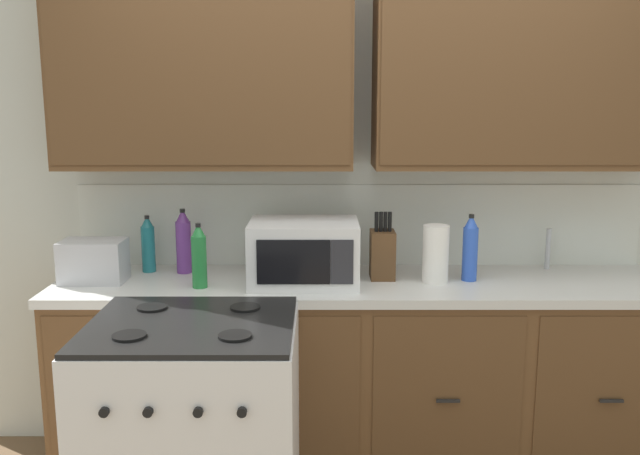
{
  "coord_description": "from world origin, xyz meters",
  "views": [
    {
      "loc": [
        -0.2,
        -2.69,
        1.74
      ],
      "look_at": [
        -0.21,
        0.27,
        1.18
      ],
      "focal_mm": 38.25,
      "sensor_mm": 36.0,
      "label": 1
    }
  ],
  "objects_px": {
    "toaster": "(97,261)",
    "bottle_teal": "(152,244)",
    "paper_towel_roll": "(439,254)",
    "knife_block": "(386,254)",
    "microwave": "(307,252)",
    "bottle_violet": "(187,242)",
    "bottle_blue": "(474,249)",
    "bottle_green": "(202,256)",
    "stove_range": "(198,441)"
  },
  "relations": [
    {
      "from": "bottle_green",
      "to": "bottle_teal",
      "type": "relative_size",
      "value": 1.05
    },
    {
      "from": "knife_block",
      "to": "paper_towel_roll",
      "type": "bearing_deg",
      "value": -17.85
    },
    {
      "from": "knife_block",
      "to": "toaster",
      "type": "bearing_deg",
      "value": -177.24
    },
    {
      "from": "toaster",
      "to": "paper_towel_roll",
      "type": "height_order",
      "value": "paper_towel_roll"
    },
    {
      "from": "stove_range",
      "to": "bottle_green",
      "type": "distance_m",
      "value": 0.79
    },
    {
      "from": "bottle_green",
      "to": "bottle_blue",
      "type": "xyz_separation_m",
      "value": [
        1.2,
        0.12,
        0.01
      ]
    },
    {
      "from": "paper_towel_roll",
      "to": "knife_block",
      "type": "bearing_deg",
      "value": 162.15
    },
    {
      "from": "toaster",
      "to": "knife_block",
      "type": "xyz_separation_m",
      "value": [
        1.3,
        0.06,
        0.02
      ]
    },
    {
      "from": "toaster",
      "to": "bottle_teal",
      "type": "distance_m",
      "value": 0.27
    },
    {
      "from": "bottle_teal",
      "to": "stove_range",
      "type": "bearing_deg",
      "value": -66.36
    },
    {
      "from": "knife_block",
      "to": "microwave",
      "type": "bearing_deg",
      "value": -166.38
    },
    {
      "from": "bottle_green",
      "to": "bottle_blue",
      "type": "height_order",
      "value": "bottle_blue"
    },
    {
      "from": "knife_block",
      "to": "stove_range",
      "type": "bearing_deg",
      "value": -138.35
    },
    {
      "from": "microwave",
      "to": "paper_towel_roll",
      "type": "distance_m",
      "value": 0.59
    },
    {
      "from": "paper_towel_roll",
      "to": "bottle_violet",
      "type": "xyz_separation_m",
      "value": [
        -1.16,
        0.17,
        0.02
      ]
    },
    {
      "from": "paper_towel_roll",
      "to": "bottle_blue",
      "type": "bearing_deg",
      "value": 12.26
    },
    {
      "from": "microwave",
      "to": "bottle_blue",
      "type": "xyz_separation_m",
      "value": [
        0.75,
        0.05,
        0.01
      ]
    },
    {
      "from": "toaster",
      "to": "bottle_teal",
      "type": "height_order",
      "value": "bottle_teal"
    },
    {
      "from": "stove_range",
      "to": "bottle_teal",
      "type": "bearing_deg",
      "value": 113.64
    },
    {
      "from": "bottle_violet",
      "to": "bottle_teal",
      "type": "distance_m",
      "value": 0.17
    },
    {
      "from": "knife_block",
      "to": "bottle_teal",
      "type": "xyz_separation_m",
      "value": [
        -1.1,
        0.12,
        0.02
      ]
    },
    {
      "from": "stove_range",
      "to": "knife_block",
      "type": "height_order",
      "value": "knife_block"
    },
    {
      "from": "paper_towel_roll",
      "to": "bottle_green",
      "type": "xyz_separation_m",
      "value": [
        -1.04,
        -0.08,
        0.01
      ]
    },
    {
      "from": "stove_range",
      "to": "knife_block",
      "type": "bearing_deg",
      "value": 41.65
    },
    {
      "from": "bottle_green",
      "to": "bottle_blue",
      "type": "bearing_deg",
      "value": 5.64
    },
    {
      "from": "stove_range",
      "to": "toaster",
      "type": "height_order",
      "value": "toaster"
    },
    {
      "from": "paper_towel_roll",
      "to": "bottle_teal",
      "type": "height_order",
      "value": "bottle_teal"
    },
    {
      "from": "toaster",
      "to": "knife_block",
      "type": "bearing_deg",
      "value": 2.76
    },
    {
      "from": "toaster",
      "to": "bottle_violet",
      "type": "height_order",
      "value": "bottle_violet"
    },
    {
      "from": "microwave",
      "to": "bottle_green",
      "type": "bearing_deg",
      "value": -171.04
    },
    {
      "from": "stove_range",
      "to": "knife_block",
      "type": "distance_m",
      "value": 1.16
    },
    {
      "from": "microwave",
      "to": "paper_towel_roll",
      "type": "bearing_deg",
      "value": 1.19
    },
    {
      "from": "bottle_violet",
      "to": "toaster",
      "type": "bearing_deg",
      "value": -156.47
    },
    {
      "from": "microwave",
      "to": "paper_towel_roll",
      "type": "relative_size",
      "value": 1.85
    },
    {
      "from": "bottle_blue",
      "to": "bottle_teal",
      "type": "distance_m",
      "value": 1.5
    },
    {
      "from": "stove_range",
      "to": "bottle_green",
      "type": "bearing_deg",
      "value": 96.21
    },
    {
      "from": "bottle_violet",
      "to": "bottle_teal",
      "type": "relative_size",
      "value": 1.13
    },
    {
      "from": "toaster",
      "to": "bottle_teal",
      "type": "bearing_deg",
      "value": 42.21
    },
    {
      "from": "bottle_violet",
      "to": "paper_towel_roll",
      "type": "bearing_deg",
      "value": -8.56
    },
    {
      "from": "knife_block",
      "to": "bottle_blue",
      "type": "height_order",
      "value": "knife_block"
    },
    {
      "from": "paper_towel_roll",
      "to": "bottle_teal",
      "type": "bearing_deg",
      "value": 171.69
    },
    {
      "from": "knife_block",
      "to": "bottle_blue",
      "type": "bearing_deg",
      "value": -5.71
    },
    {
      "from": "stove_range",
      "to": "paper_towel_roll",
      "type": "distance_m",
      "value": 1.29
    },
    {
      "from": "microwave",
      "to": "toaster",
      "type": "distance_m",
      "value": 0.95
    },
    {
      "from": "bottle_violet",
      "to": "bottle_blue",
      "type": "distance_m",
      "value": 1.33
    },
    {
      "from": "stove_range",
      "to": "bottle_blue",
      "type": "xyz_separation_m",
      "value": [
        1.15,
        0.63,
        0.6
      ]
    },
    {
      "from": "stove_range",
      "to": "bottle_violet",
      "type": "distance_m",
      "value": 1.0
    },
    {
      "from": "paper_towel_roll",
      "to": "bottle_violet",
      "type": "relative_size",
      "value": 0.85
    },
    {
      "from": "microwave",
      "to": "bottle_teal",
      "type": "relative_size",
      "value": 1.77
    },
    {
      "from": "knife_block",
      "to": "bottle_blue",
      "type": "distance_m",
      "value": 0.4
    }
  ]
}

